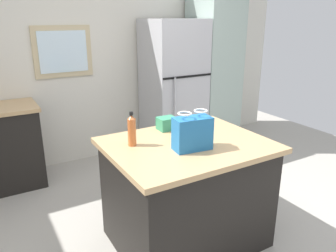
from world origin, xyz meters
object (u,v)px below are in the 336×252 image
Objects in this scene: refrigerator at (173,89)px; small_box at (167,123)px; tall_cabinet at (213,68)px; shopping_bag at (192,133)px; kitchen_island at (187,193)px; ear_defenders at (191,129)px; bottle at (132,130)px.

refrigerator is 1.64m from small_box.
tall_cabinet is 2.46m from shopping_bag.
kitchen_island is 0.53m from ear_defenders.
kitchen_island is at bearing -132.30° from tall_cabinet.
kitchen_island is at bearing 70.97° from shopping_bag.
bottle is (-0.39, 0.17, 0.56)m from kitchen_island.
tall_cabinet is at bearing 48.89° from shopping_bag.
tall_cabinet is 7.66× the size of shopping_bag.
bottle is 1.27× the size of ear_defenders.
shopping_bag is (-0.04, -0.12, 0.56)m from kitchen_island.
shopping_bag is at bearing -109.03° from kitchen_island.
tall_cabinet reaches higher than bottle.
small_box is 0.46m from bottle.
tall_cabinet is at bearing 41.51° from small_box.
small_box reaches higher than kitchen_island.
ear_defenders is at bearing -132.65° from tall_cabinet.
ear_defenders is (-1.40, -1.52, -0.21)m from tall_cabinet.
bottle reaches higher than ear_defenders.
shopping_bag is 0.45m from bottle.
tall_cabinet is 8.40× the size of bottle.
ear_defenders is (0.56, 0.04, -0.10)m from bottle.
shopping_bag is 1.10× the size of bottle.
small_box reaches higher than ear_defenders.
refrigerator is at bearing 63.98° from ear_defenders.
ear_defenders is at bearing 50.33° from kitchen_island.
shopping_bag reaches higher than kitchen_island.
tall_cabinet reaches higher than small_box.
kitchen_island is 4.64× the size of bottle.
small_box is at bearing -138.49° from tall_cabinet.
small_box is at bearing 82.47° from shopping_bag.
kitchen_island is 8.02× the size of small_box.
shopping_bag is at bearing -39.70° from bottle.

